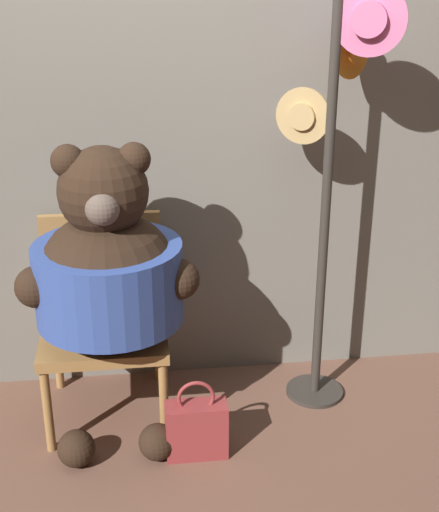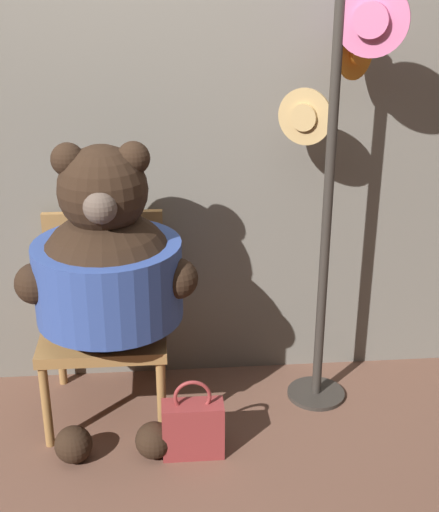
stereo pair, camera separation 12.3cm
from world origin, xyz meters
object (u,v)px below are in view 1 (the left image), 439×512
(handbag_on_ground, at_px, (196,428))
(hat_display_rack, at_px, (335,147))
(teddy_bear, at_px, (108,273))
(chair, at_px, (104,311))

(handbag_on_ground, bearing_deg, hat_display_rack, 32.24)
(teddy_bear, relative_size, handbag_on_ground, 3.57)
(teddy_bear, height_order, hat_display_rack, hat_display_rack)
(chair, relative_size, teddy_bear, 0.69)
(chair, xyz_separation_m, hat_display_rack, (1.04, -0.03, 0.75))
(teddy_bear, bearing_deg, handbag_on_ground, -38.36)
(teddy_bear, bearing_deg, chair, 102.55)
(chair, bearing_deg, hat_display_rack, -1.85)
(handbag_on_ground, bearing_deg, teddy_bear, 141.64)
(chair, xyz_separation_m, teddy_bear, (0.04, -0.18, 0.27))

